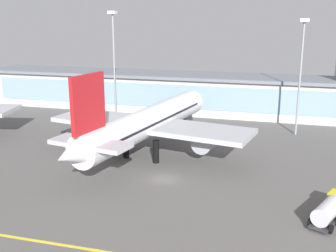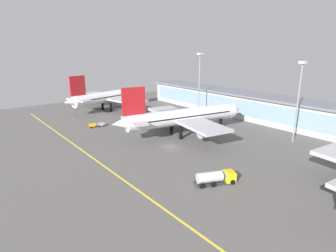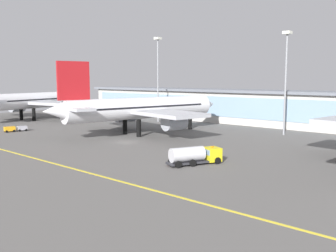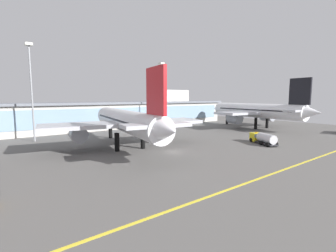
{
  "view_description": "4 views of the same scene",
  "coord_description": "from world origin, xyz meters",
  "px_view_note": "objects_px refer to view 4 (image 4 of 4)",
  "views": [
    {
      "loc": [
        17.32,
        -59.15,
        25.17
      ],
      "look_at": [
        -1.38,
        7.71,
        6.73
      ],
      "focal_mm": 44.22,
      "sensor_mm": 36.0,
      "label": 1
    },
    {
      "loc": [
        60.56,
        -49.45,
        28.7
      ],
      "look_at": [
        -5.36,
        3.37,
        4.59
      ],
      "focal_mm": 29.62,
      "sensor_mm": 36.0,
      "label": 2
    },
    {
      "loc": [
        61.17,
        -54.9,
        13.68
      ],
      "look_at": [
        6.57,
        6.26,
        3.47
      ],
      "focal_mm": 40.87,
      "sensor_mm": 36.0,
      "label": 3
    },
    {
      "loc": [
        -33.4,
        -41.68,
        12.14
      ],
      "look_at": [
        2.17,
        4.54,
        5.24
      ],
      "focal_mm": 26.08,
      "sensor_mm": 36.0,
      "label": 4
    }
  ],
  "objects_px": {
    "airliner_far_right": "(256,111)",
    "apron_light_mast_centre": "(31,79)",
    "apron_light_mast_west": "(161,86)",
    "airliner_near_right": "(126,122)",
    "fuel_tanker_truck": "(263,138)"
  },
  "relations": [
    {
      "from": "airliner_far_right",
      "to": "apron_light_mast_centre",
      "type": "bearing_deg",
      "value": 81.94
    },
    {
      "from": "airliner_far_right",
      "to": "apron_light_mast_west",
      "type": "bearing_deg",
      "value": 66.21
    },
    {
      "from": "airliner_far_right",
      "to": "apron_light_mast_centre",
      "type": "relative_size",
      "value": 1.88
    },
    {
      "from": "apron_light_mast_west",
      "to": "apron_light_mast_centre",
      "type": "relative_size",
      "value": 0.94
    },
    {
      "from": "airliner_near_right",
      "to": "airliner_far_right",
      "type": "relative_size",
      "value": 0.99
    },
    {
      "from": "airliner_far_right",
      "to": "apron_light_mast_centre",
      "type": "distance_m",
      "value": 78.44
    },
    {
      "from": "airliner_near_right",
      "to": "apron_light_mast_centre",
      "type": "height_order",
      "value": "apron_light_mast_centre"
    },
    {
      "from": "airliner_near_right",
      "to": "fuel_tanker_truck",
      "type": "relative_size",
      "value": 5.32
    },
    {
      "from": "apron_light_mast_centre",
      "to": "airliner_near_right",
      "type": "bearing_deg",
      "value": -54.97
    },
    {
      "from": "airliner_near_right",
      "to": "airliner_far_right",
      "type": "xyz_separation_m",
      "value": [
        59.02,
        3.15,
        0.42
      ]
    },
    {
      "from": "airliner_near_right",
      "to": "fuel_tanker_truck",
      "type": "bearing_deg",
      "value": -109.38
    },
    {
      "from": "airliner_far_right",
      "to": "fuel_tanker_truck",
      "type": "height_order",
      "value": "airliner_far_right"
    },
    {
      "from": "fuel_tanker_truck",
      "to": "apron_light_mast_centre",
      "type": "relative_size",
      "value": 0.35
    },
    {
      "from": "airliner_near_right",
      "to": "airliner_far_right",
      "type": "distance_m",
      "value": 59.11
    },
    {
      "from": "airliner_far_right",
      "to": "fuel_tanker_truck",
      "type": "bearing_deg",
      "value": 132.59
    }
  ]
}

